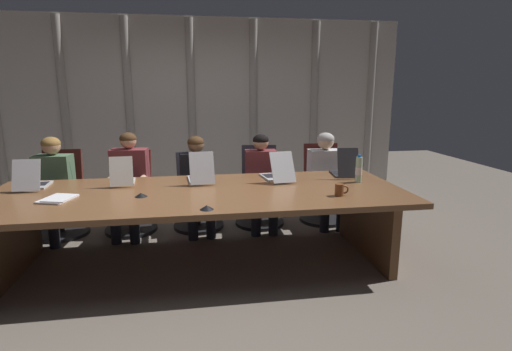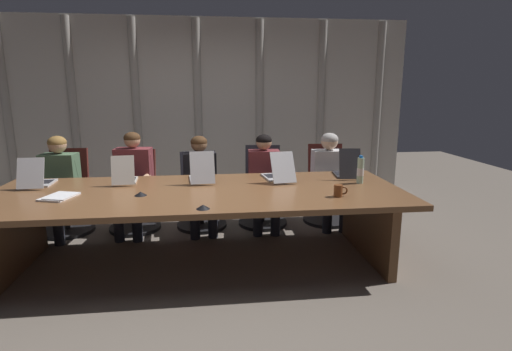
% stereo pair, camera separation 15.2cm
% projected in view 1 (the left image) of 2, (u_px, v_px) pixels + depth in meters
% --- Properties ---
extents(ground_plane, '(12.46, 12.46, 0.00)m').
position_uv_depth(ground_plane, '(201.00, 264.00, 3.85)').
color(ground_plane, '#6B6056').
extents(conference_table, '(3.82, 1.42, 0.72)m').
position_uv_depth(conference_table, '(199.00, 206.00, 3.72)').
color(conference_table, brown).
rests_on(conference_table, ground_plane).
extents(curtain_backdrop, '(6.23, 0.17, 2.65)m').
position_uv_depth(curtain_backdrop, '(194.00, 111.00, 5.94)').
color(curtain_backdrop, beige).
rests_on(curtain_backdrop, ground_plane).
extents(laptop_left_end, '(0.25, 0.43, 0.30)m').
position_uv_depth(laptop_left_end, '(33.00, 182.00, 3.81)').
color(laptop_left_end, '#BCBCC1').
rests_on(laptop_left_end, conference_table).
extents(laptop_left_mid, '(0.25, 0.40, 0.29)m').
position_uv_depth(laptop_left_mid, '(123.00, 178.00, 3.96)').
color(laptop_left_mid, beige).
rests_on(laptop_left_mid, conference_table).
extents(laptop_center, '(0.27, 0.47, 0.33)m').
position_uv_depth(laptop_center, '(201.00, 176.00, 4.06)').
color(laptop_center, '#BCBCC1').
rests_on(laptop_center, conference_table).
extents(laptop_right_mid, '(0.30, 0.53, 0.31)m').
position_uv_depth(laptop_right_mid, '(277.00, 174.00, 4.17)').
color(laptop_right_mid, '#BCBCC1').
rests_on(laptop_right_mid, conference_table).
extents(laptop_right_end, '(0.27, 0.45, 0.32)m').
position_uv_depth(laptop_right_end, '(344.00, 170.00, 4.32)').
color(laptop_right_end, '#2D2D33').
rests_on(laptop_right_end, conference_table).
extents(office_chair_left_end, '(0.60, 0.60, 0.96)m').
position_uv_depth(office_chair_left_end, '(61.00, 204.00, 4.61)').
color(office_chair_left_end, '#511E19').
rests_on(office_chair_left_end, ground_plane).
extents(office_chair_left_mid, '(0.60, 0.61, 0.93)m').
position_uv_depth(office_chair_left_mid, '(131.00, 202.00, 4.73)').
color(office_chair_left_mid, '#511E19').
rests_on(office_chair_left_mid, ground_plane).
extents(office_chair_center, '(0.60, 0.60, 0.90)m').
position_uv_depth(office_chair_center, '(198.00, 200.00, 4.85)').
color(office_chair_center, '#2D2D38').
rests_on(office_chair_center, ground_plane).
extents(office_chair_right_mid, '(0.60, 0.60, 0.96)m').
position_uv_depth(office_chair_right_mid, '(259.00, 196.00, 4.97)').
color(office_chair_right_mid, '#2D2D38').
rests_on(office_chair_right_mid, ground_plane).
extents(office_chair_right_end, '(0.60, 0.60, 0.96)m').
position_uv_depth(office_chair_right_end, '(323.00, 193.00, 5.10)').
color(office_chair_right_end, '#511E19').
rests_on(office_chair_right_end, ground_plane).
extents(person_left_end, '(0.43, 0.57, 1.14)m').
position_uv_depth(person_left_end, '(52.00, 182.00, 4.39)').
color(person_left_end, '#4C6B4C').
rests_on(person_left_end, ground_plane).
extents(person_left_mid, '(0.45, 0.57, 1.17)m').
position_uv_depth(person_left_mid, '(129.00, 179.00, 4.52)').
color(person_left_mid, brown).
rests_on(person_left_mid, ground_plane).
extents(person_center, '(0.42, 0.57, 1.11)m').
position_uv_depth(person_center, '(198.00, 179.00, 4.64)').
color(person_center, black).
rests_on(person_center, ground_plane).
extents(person_right_mid, '(0.39, 0.56, 1.12)m').
position_uv_depth(person_right_mid, '(262.00, 176.00, 4.76)').
color(person_right_mid, brown).
rests_on(person_right_mid, ground_plane).
extents(person_right_end, '(0.41, 0.55, 1.13)m').
position_uv_depth(person_right_end, '(327.00, 173.00, 4.88)').
color(person_right_end, silver).
rests_on(person_right_end, ground_plane).
extents(water_bottle_primary, '(0.07, 0.07, 0.28)m').
position_uv_depth(water_bottle_primary, '(359.00, 170.00, 4.03)').
color(water_bottle_primary, '#ADD1B2').
rests_on(water_bottle_primary, conference_table).
extents(coffee_mug_near, '(0.13, 0.08, 0.11)m').
position_uv_depth(coffee_mug_near, '(340.00, 190.00, 3.53)').
color(coffee_mug_near, brown).
rests_on(coffee_mug_near, conference_table).
extents(conference_mic_left_side, '(0.11, 0.11, 0.03)m').
position_uv_depth(conference_mic_left_side, '(141.00, 195.00, 3.51)').
color(conference_mic_left_side, black).
rests_on(conference_mic_left_side, conference_table).
extents(conference_mic_middle, '(0.11, 0.11, 0.03)m').
position_uv_depth(conference_mic_middle, '(207.00, 207.00, 3.14)').
color(conference_mic_middle, black).
rests_on(conference_mic_middle, conference_table).
extents(spiral_notepad, '(0.30, 0.36, 0.03)m').
position_uv_depth(spiral_notepad, '(57.00, 199.00, 3.41)').
color(spiral_notepad, silver).
rests_on(spiral_notepad, conference_table).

